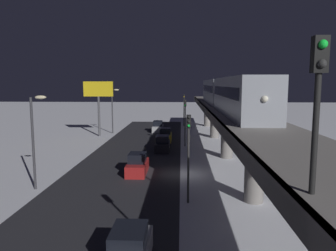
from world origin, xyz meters
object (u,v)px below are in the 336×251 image
at_px(subway_train, 226,92).
at_px(sedan_red, 137,165).
at_px(sedan_yellow, 165,136).
at_px(traffic_light_far, 184,105).
at_px(sedan_silver_2, 158,127).
at_px(sedan_black, 163,145).
at_px(commercial_billboard, 98,94).
at_px(traffic_light_near, 188,146).
at_px(traffic_light_mid, 185,116).
at_px(rail_signal, 318,88).

distance_m(subway_train, sedan_red, 14.74).
relative_size(sedan_yellow, traffic_light_far, 0.64).
distance_m(sedan_red, sedan_yellow, 17.82).
distance_m(sedan_silver_2, sedan_yellow, 9.49).
relative_size(subway_train, sedan_black, 8.60).
height_order(sedan_yellow, commercial_billboard, commercial_billboard).
bearing_deg(commercial_billboard, sedan_red, 112.86).
height_order(subway_train, traffic_light_near, subway_train).
bearing_deg(sedan_black, sedan_silver_2, 96.28).
height_order(traffic_light_mid, commercial_billboard, commercial_billboard).
bearing_deg(sedan_red, rail_signal, -70.92).
distance_m(sedan_black, commercial_billboard, 16.90).
height_order(sedan_silver_2, sedan_red, same).
xyz_separation_m(sedan_black, sedan_red, (1.80, 10.69, 0.01)).
bearing_deg(commercial_billboard, subway_train, 145.48).
distance_m(rail_signal, sedan_red, 24.41).
relative_size(sedan_red, sedan_yellow, 1.01).
relative_size(sedan_red, traffic_light_near, 0.65).
bearing_deg(traffic_light_far, traffic_light_near, 90.00).
relative_size(traffic_light_near, traffic_light_mid, 1.00).
xyz_separation_m(subway_train, sedan_silver_2, (9.48, -17.98, -6.71)).
distance_m(sedan_yellow, traffic_light_far, 17.99).
xyz_separation_m(subway_train, sedan_yellow, (7.68, -8.66, -6.71)).
bearing_deg(sedan_yellow, sedan_silver_2, 100.94).
bearing_deg(sedan_black, sedan_yellow, 90.00).
bearing_deg(traffic_light_far, subway_train, 100.39).
bearing_deg(commercial_billboard, traffic_light_near, 115.31).
distance_m(subway_train, commercial_billboard, 22.75).
height_order(sedan_silver_2, sedan_yellow, same).
bearing_deg(sedan_silver_2, commercial_billboard, -151.20).
xyz_separation_m(subway_train, traffic_light_mid, (4.78, -4.73, -3.32)).
relative_size(sedan_black, traffic_light_near, 0.67).
distance_m(sedan_black, sedan_yellow, 7.03).
height_order(sedan_black, commercial_billboard, commercial_billboard).
distance_m(subway_train, rail_signal, 31.04).
bearing_deg(sedan_red, traffic_light_mid, 71.18).
bearing_deg(traffic_light_mid, traffic_light_near, 90.00).
height_order(sedan_yellow, traffic_light_far, traffic_light_far).
relative_size(sedan_yellow, traffic_light_near, 0.64).
xyz_separation_m(sedan_red, sedan_yellow, (-1.80, -17.72, -0.00)).
relative_size(sedan_red, traffic_light_mid, 0.65).
relative_size(subway_train, traffic_light_mid, 5.76).
bearing_deg(traffic_light_far, traffic_light_mid, 90.00).
distance_m(sedan_red, traffic_light_near, 9.53).
height_order(rail_signal, sedan_silver_2, rail_signal).
xyz_separation_m(traffic_light_near, traffic_light_far, (0.00, -42.72, 0.00)).
relative_size(rail_signal, traffic_light_far, 0.62).
relative_size(traffic_light_mid, traffic_light_far, 1.00).
distance_m(sedan_yellow, traffic_light_near, 25.68).
bearing_deg(sedan_red, sedan_black, 80.44).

